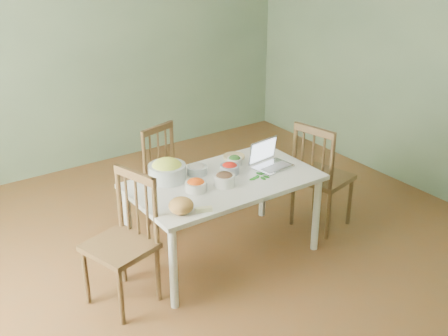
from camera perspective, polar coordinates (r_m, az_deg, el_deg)
floor at (r=4.71m, az=-0.90°, el=-9.60°), size 5.00×5.00×0.00m
wall_back at (r=6.28m, az=-14.10°, el=11.88°), size 5.00×0.00×2.70m
wall_right at (r=5.83m, az=20.20°, el=10.19°), size 0.00×5.00×2.70m
dining_table at (r=4.65m, az=-0.00°, el=-5.04°), size 1.49×0.84×0.70m
chair_far at (r=5.11m, az=-5.12°, el=-1.00°), size 0.49×0.47×0.91m
chair_left at (r=4.11m, az=-10.42°, el=-7.46°), size 0.52×0.54×0.99m
chair_right at (r=5.12m, az=9.89°, el=-0.67°), size 0.51×0.52×1.00m
bread_boule at (r=3.99m, az=-4.31°, el=-3.77°), size 0.18×0.18×0.12m
butter_stick at (r=4.02m, az=-2.05°, el=-4.17°), size 0.13×0.07×0.03m
bowl_squash at (r=4.47m, az=-5.72°, el=-0.18°), size 0.37×0.37×0.17m
bowl_carrot at (r=4.30m, az=-2.84°, el=-1.70°), size 0.19×0.19×0.09m
bowl_onion at (r=4.57m, az=-2.70°, el=-0.10°), size 0.17×0.17×0.09m
bowl_mushroom at (r=4.37m, az=0.03°, el=-1.12°), size 0.22×0.22×0.11m
bowl_redpep at (r=4.58m, az=0.57°, el=-0.01°), size 0.15×0.15×0.09m
bowl_broccoli at (r=4.74m, az=1.06°, el=0.80°), size 0.16×0.16×0.08m
flatbread at (r=4.89m, az=1.00°, el=1.17°), size 0.24×0.24×0.02m
basil_bunch at (r=4.53m, az=3.42°, el=-0.84°), size 0.19×0.19×0.02m
laptop at (r=4.68m, az=4.96°, el=1.26°), size 0.33×0.28×0.21m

